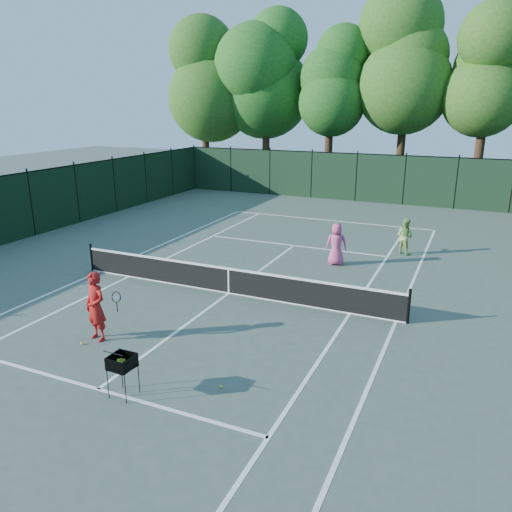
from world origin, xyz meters
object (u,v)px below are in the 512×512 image
at_px(loose_ball_near_cart, 221,386).
at_px(player_pink, 336,244).
at_px(coach, 96,307).
at_px(ball_hopper, 122,362).
at_px(player_green, 405,236).
at_px(loose_ball_midcourt, 82,343).

bearing_deg(loose_ball_near_cart, player_pink, 90.30).
height_order(coach, ball_hopper, coach).
xyz_separation_m(coach, player_pink, (4.09, 8.95, -0.11)).
xyz_separation_m(player_green, ball_hopper, (-3.96, -13.48, 0.05)).
distance_m(coach, player_pink, 9.84).
bearing_deg(ball_hopper, loose_ball_near_cart, 38.28).
distance_m(player_pink, loose_ball_midcourt, 10.34).
xyz_separation_m(coach, ball_hopper, (2.36, -1.90, -0.14)).
relative_size(ball_hopper, loose_ball_near_cart, 14.13).
bearing_deg(loose_ball_midcourt, loose_ball_near_cart, -4.70).
height_order(player_green, ball_hopper, player_green).
xyz_separation_m(player_green, loose_ball_near_cart, (-2.17, -12.36, -0.72)).
distance_m(coach, player_green, 13.19).
relative_size(ball_hopper, loose_ball_midcourt, 14.13).
xyz_separation_m(loose_ball_near_cart, loose_ball_midcourt, (-4.33, 0.36, 0.00)).
height_order(player_pink, loose_ball_midcourt, player_pink).
relative_size(player_pink, player_green, 1.11).
bearing_deg(ball_hopper, loose_ball_midcourt, 156.26).
height_order(player_green, loose_ball_near_cart, player_green).
xyz_separation_m(player_green, loose_ball_midcourt, (-6.51, -12.01, -0.72)).
distance_m(coach, loose_ball_midcourt, 1.03).
bearing_deg(loose_ball_midcourt, coach, 66.23).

